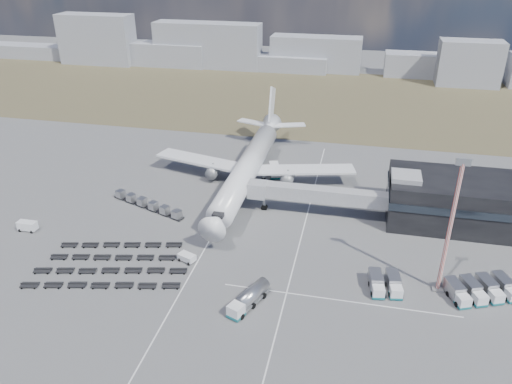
# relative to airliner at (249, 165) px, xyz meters

# --- Properties ---
(ground) EXTENTS (420.00, 420.00, 0.00)m
(ground) POSITION_rel_airliner_xyz_m (0.00, -32.38, -5.29)
(ground) COLOR #565659
(ground) RESTS_ON ground
(grass_strip) EXTENTS (420.00, 90.00, 0.01)m
(grass_strip) POSITION_rel_airliner_xyz_m (0.00, 77.62, -5.29)
(grass_strip) COLOR brown
(grass_strip) RESTS_ON ground
(lane_markings) EXTENTS (47.12, 110.00, 0.01)m
(lane_markings) POSITION_rel_airliner_xyz_m (9.77, -29.38, -5.29)
(lane_markings) COLOR silver
(lane_markings) RESTS_ON ground
(terminal) EXTENTS (30.40, 16.40, 11.00)m
(terminal) POSITION_rel_airliner_xyz_m (47.77, -8.41, -0.04)
(terminal) COLOR black
(terminal) RESTS_ON ground
(jet_bridge) EXTENTS (30.30, 3.80, 7.05)m
(jet_bridge) POSITION_rel_airliner_xyz_m (15.90, -11.95, -0.24)
(jet_bridge) COLOR #939399
(jet_bridge) RESTS_ON ground
(airliner) EXTENTS (51.59, 64.53, 17.62)m
(airliner) POSITION_rel_airliner_xyz_m (0.00, 0.00, 0.00)
(airliner) COLOR white
(airliner) RESTS_ON ground
(skyline) EXTENTS (327.52, 24.79, 24.96)m
(skyline) POSITION_rel_airliner_xyz_m (6.37, 118.24, 3.58)
(skyline) COLOR #91939E
(skyline) RESTS_ON ground
(fuel_tanker) EXTENTS (5.72, 9.51, 3.01)m
(fuel_tanker) POSITION_rel_airliner_xyz_m (10.37, -45.04, -3.79)
(fuel_tanker) COLOR white
(fuel_tanker) RESTS_ON ground
(pushback_tug) EXTENTS (3.75, 2.97, 1.48)m
(pushback_tug) POSITION_rel_airliner_xyz_m (-4.00, -35.00, -4.55)
(pushback_tug) COLOR white
(pushback_tug) RESTS_ON ground
(utility_van) EXTENTS (3.95, 1.80, 2.14)m
(utility_van) POSITION_rel_airliner_xyz_m (-40.26, -31.67, -4.22)
(utility_van) COLOR white
(utility_van) RESTS_ON ground
(catering_truck) EXTENTS (3.98, 6.35, 2.71)m
(catering_truck) POSITION_rel_airliner_xyz_m (5.09, 6.34, -3.90)
(catering_truck) COLOR white
(catering_truck) RESTS_ON ground
(service_trucks_near) EXTENTS (6.04, 6.87, 2.46)m
(service_trucks_near) POSITION_rel_airliner_xyz_m (32.48, -35.82, -3.95)
(service_trucks_near) COLOR white
(service_trucks_near) RESTS_ON ground
(service_trucks_far) EXTENTS (12.64, 9.93, 2.48)m
(service_trucks_far) POSITION_rel_airliner_xyz_m (48.46, -33.99, -3.95)
(service_trucks_far) COLOR white
(service_trucks_far) RESTS_ON ground
(uld_row) EXTENTS (19.58, 9.01, 1.85)m
(uld_row) POSITION_rel_airliner_xyz_m (-19.68, -17.15, -4.19)
(uld_row) COLOR black
(uld_row) RESTS_ON ground
(baggage_dollies) EXTENTS (29.69, 20.08, 0.75)m
(baggage_dollies) POSITION_rel_airliner_xyz_m (-17.57, -39.64, -4.92)
(baggage_dollies) COLOR black
(baggage_dollies) RESTS_ON ground
(floodlight_mast) EXTENTS (2.30, 1.91, 24.78)m
(floodlight_mast) POSITION_rel_airliner_xyz_m (41.57, -33.65, 7.13)
(floodlight_mast) COLOR red
(floodlight_mast) RESTS_ON ground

